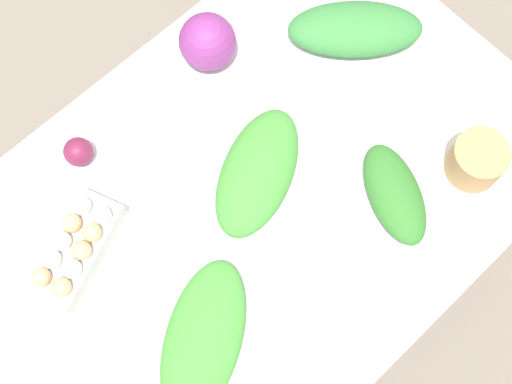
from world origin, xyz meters
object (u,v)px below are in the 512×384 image
(paper_bag, at_px, (477,160))
(greens_bunch_beet_tops, at_px, (395,194))
(greens_bunch_dandelion, at_px, (257,172))
(greens_bunch_chard, at_px, (204,339))
(egg_carton, at_px, (75,249))
(cabbage_purple, at_px, (207,42))
(beet_root, at_px, (78,152))
(greens_bunch_scallion, at_px, (355,29))

(paper_bag, xyz_separation_m, greens_bunch_beet_tops, (-0.19, 0.07, -0.01))
(greens_bunch_dandelion, bearing_deg, greens_bunch_beet_tops, -52.42)
(greens_bunch_dandelion, height_order, greens_bunch_chard, greens_bunch_dandelion)
(egg_carton, bearing_deg, greens_bunch_dandelion, 139.08)
(egg_carton, xyz_separation_m, greens_bunch_chard, (0.08, -0.34, -0.01))
(cabbage_purple, height_order, greens_bunch_chard, cabbage_purple)
(paper_bag, bearing_deg, beet_root, 135.14)
(greens_bunch_chard, bearing_deg, egg_carton, 102.87)
(greens_bunch_beet_tops, bearing_deg, paper_bag, -21.14)
(paper_bag, bearing_deg, greens_bunch_beet_tops, 158.86)
(cabbage_purple, relative_size, paper_bag, 1.09)
(greens_bunch_scallion, bearing_deg, greens_bunch_beet_tops, -123.65)
(cabbage_purple, xyz_separation_m, greens_bunch_chard, (-0.48, -0.52, -0.04))
(cabbage_purple, xyz_separation_m, greens_bunch_dandelion, (-0.14, -0.32, -0.03))
(egg_carton, xyz_separation_m, greens_bunch_dandelion, (0.42, -0.14, -0.00))
(paper_bag, distance_m, greens_bunch_beet_tops, 0.21)
(greens_bunch_scallion, relative_size, greens_bunch_beet_tops, 1.32)
(egg_carton, relative_size, greens_bunch_chard, 0.81)
(egg_carton, height_order, greens_bunch_scallion, egg_carton)
(greens_bunch_dandelion, height_order, beet_root, greens_bunch_dandelion)
(greens_bunch_beet_tops, bearing_deg, cabbage_purple, 95.81)
(egg_carton, bearing_deg, paper_bag, 127.69)
(cabbage_purple, relative_size, greens_bunch_scallion, 0.42)
(egg_carton, relative_size, greens_bunch_dandelion, 0.86)
(cabbage_purple, distance_m, greens_bunch_beet_tops, 0.58)
(greens_bunch_chard, distance_m, greens_bunch_beet_tops, 0.54)
(greens_bunch_dandelion, height_order, greens_bunch_beet_tops, greens_bunch_dandelion)
(greens_bunch_chard, xyz_separation_m, beet_root, (0.07, 0.52, 0.00))
(cabbage_purple, xyz_separation_m, egg_carton, (-0.55, -0.18, -0.03))
(cabbage_purple, xyz_separation_m, beet_root, (-0.40, 0.00, -0.04))
(beet_root, bearing_deg, greens_bunch_beet_tops, -51.31)
(greens_bunch_dandelion, bearing_deg, beet_root, 129.51)
(cabbage_purple, relative_size, egg_carton, 0.49)
(paper_bag, distance_m, beet_root, 0.92)
(cabbage_purple, xyz_separation_m, greens_bunch_beet_tops, (0.06, -0.57, -0.03))
(egg_carton, height_order, greens_bunch_chard, egg_carton)
(cabbage_purple, bearing_deg, greens_bunch_scallion, -35.25)
(cabbage_purple, height_order, greens_bunch_scallion, cabbage_purple)
(beet_root, bearing_deg, cabbage_purple, -0.65)
(cabbage_purple, distance_m, greens_bunch_scallion, 0.37)
(egg_carton, bearing_deg, greens_bunch_chard, 80.76)
(egg_carton, height_order, paper_bag, paper_bag)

